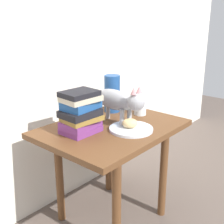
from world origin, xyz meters
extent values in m
plane|color=brown|center=(0.00, 0.00, 0.00)|extent=(6.00, 6.00, 0.00)
cube|color=silver|center=(0.00, 0.40, 1.10)|extent=(4.00, 0.04, 2.20)
cube|color=brown|center=(0.00, 0.00, 0.56)|extent=(0.75, 0.56, 0.03)
cylinder|color=brown|center=(-0.21, -0.21, 0.27)|extent=(0.04, 0.04, 0.54)
cylinder|color=brown|center=(0.21, -0.21, 0.27)|extent=(0.04, 0.04, 0.54)
cylinder|color=brown|center=(-0.21, 0.21, 0.27)|extent=(0.04, 0.04, 0.54)
cylinder|color=brown|center=(0.21, 0.21, 0.27)|extent=(0.04, 0.04, 0.54)
cylinder|color=silver|center=(0.02, -0.11, 0.58)|extent=(0.23, 0.23, 0.01)
ellipsoid|color=#E0BC7A|center=(0.01, -0.11, 0.61)|extent=(0.10, 0.10, 0.05)
cylinder|color=#99999E|center=(0.08, -0.06, 0.62)|extent=(0.02, 0.02, 0.10)
cylinder|color=#99999E|center=(0.02, -0.06, 0.62)|extent=(0.02, 0.02, 0.10)
cylinder|color=#99999E|center=(0.08, 0.10, 0.62)|extent=(0.02, 0.02, 0.10)
cylinder|color=#99999E|center=(0.02, 0.10, 0.62)|extent=(0.02, 0.02, 0.10)
ellipsoid|color=#99999E|center=(0.05, 0.03, 0.70)|extent=(0.10, 0.26, 0.11)
sphere|color=#99999E|center=(0.04, -0.12, 0.72)|extent=(0.09, 0.09, 0.09)
cone|color=tan|center=(0.06, -0.13, 0.78)|extent=(0.03, 0.03, 0.03)
cone|color=tan|center=(0.02, -0.12, 0.78)|extent=(0.03, 0.03, 0.03)
cylinder|color=#99999E|center=(0.06, 0.23, 0.71)|extent=(0.03, 0.16, 0.02)
cube|color=#72337A|center=(-0.17, 0.06, 0.59)|extent=(0.18, 0.14, 0.03)
cube|color=#72337A|center=(-0.17, 0.06, 0.62)|extent=(0.20, 0.14, 0.04)
cube|color=olive|center=(-0.17, 0.05, 0.65)|extent=(0.19, 0.16, 0.02)
cube|color=black|center=(-0.18, 0.05, 0.68)|extent=(0.19, 0.15, 0.03)
cube|color=#1E4C8C|center=(-0.16, 0.06, 0.72)|extent=(0.18, 0.14, 0.04)
cube|color=#BCB299|center=(-0.17, 0.06, 0.75)|extent=(0.19, 0.15, 0.03)
cube|color=black|center=(-0.18, 0.06, 0.78)|extent=(0.18, 0.14, 0.03)
cylinder|color=navy|center=(0.20, 0.17, 0.68)|extent=(0.10, 0.10, 0.22)
cylinder|color=silver|center=(0.26, 0.00, 0.61)|extent=(0.07, 0.07, 0.08)
cylinder|color=silver|center=(0.26, 0.00, 0.59)|extent=(0.06, 0.06, 0.04)
camera|label=1|loc=(-1.13, -0.98, 1.14)|focal=47.82mm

